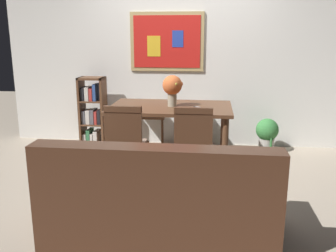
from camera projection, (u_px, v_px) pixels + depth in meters
ground_plane at (172, 176)px, 4.32m from camera, size 12.00×12.00×0.00m
wall_back_with_painting at (182, 56)px, 5.36m from camera, size 5.20×0.14×2.60m
dining_table at (171, 113)px, 4.60m from camera, size 1.50×0.95×0.74m
dining_chair_near_right at (194, 142)px, 3.78m from camera, size 0.40×0.41×0.91m
dining_chair_far_left at (153, 108)px, 5.50m from camera, size 0.40×0.41×0.91m
dining_chair_near_left at (126, 140)px, 3.86m from camera, size 0.40×0.41×0.91m
dining_chair_far_right at (198, 109)px, 5.41m from camera, size 0.40×0.41×0.91m
leather_couch at (160, 201)px, 2.95m from camera, size 1.80×0.84×0.84m
bookshelf at (93, 114)px, 5.37m from camera, size 0.36×0.28×1.01m
potted_ivy at (267, 133)px, 5.13m from camera, size 0.31×0.31×0.49m
flower_vase at (172, 87)px, 4.50m from camera, size 0.25×0.24×0.38m
tv_remote at (199, 108)px, 4.39m from camera, size 0.13×0.15×0.02m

